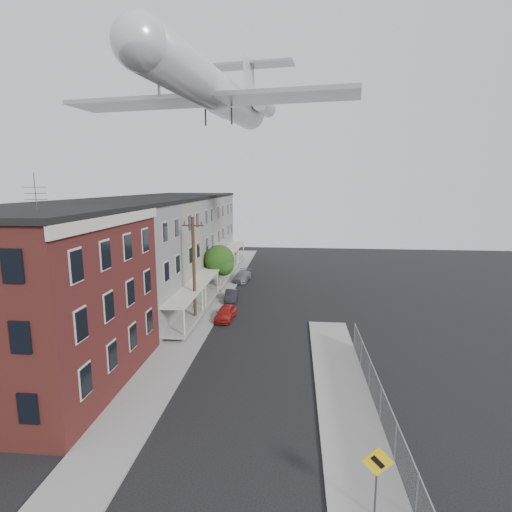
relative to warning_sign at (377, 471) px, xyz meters
The scene contains 19 objects.
ground 6.00m from the warning_sign, 169.62° to the left, with size 120.00×120.00×0.00m, color black.
sidewalk_left 27.44m from the warning_sign, 113.92° to the left, with size 3.00×62.00×0.12m, color gray.
sidewalk_right 7.26m from the warning_sign, 90.82° to the left, with size 3.00×26.00×0.12m, color gray.
curb_left 26.88m from the warning_sign, 111.09° to the left, with size 0.15×62.00×0.14m, color gray.
curb_right 7.42m from the warning_sign, 102.44° to the left, with size 0.15×26.00×0.14m, color gray.
corner_building 19.62m from the warning_sign, 155.48° to the left, with size 10.31×12.30×12.15m.
row_house_a 25.02m from the warning_sign, 135.06° to the left, with size 11.98×7.00×10.30m.
row_house_b 30.34m from the warning_sign, 125.60° to the left, with size 11.98×7.00×10.30m.
row_house_c 36.23m from the warning_sign, 119.12° to the left, with size 11.98×7.00×10.30m.
row_house_d 42.46m from the warning_sign, 114.51° to the left, with size 11.98×7.00×10.30m.
row_house_e 48.90m from the warning_sign, 111.09° to the left, with size 11.98×7.00×10.30m.
chainlink_fence 6.25m from the warning_sign, 76.92° to the left, with size 0.06×18.06×1.90m.
warning_sign is the anchor object (origin of this frame).
utility_pole 22.25m from the warning_sign, 120.48° to the left, with size 1.80×0.26×9.00m.
street_tree 30.96m from the warning_sign, 110.58° to the left, with size 3.22×3.20×5.20m.
car_near 22.07m from the warning_sign, 113.58° to the left, with size 1.43×3.55×1.21m, color #A71915.
car_mid 27.34m from the warning_sign, 109.69° to the left, with size 1.18×3.38×1.11m, color black.
car_far 35.45m from the warning_sign, 105.05° to the left, with size 1.69×4.16×1.21m, color slate.
airplane 33.42m from the warning_sign, 111.77° to the left, with size 26.49×30.25×8.70m.
Camera 1 is at (2.65, -13.54, 11.58)m, focal length 28.00 mm.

